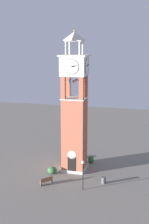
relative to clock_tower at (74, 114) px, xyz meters
The scene contains 8 objects.
ground 7.58m from the clock_tower, 100.12° to the left, with size 80.00×80.00×0.00m, color gray.
clock_tower is the anchor object (origin of this frame).
park_bench 9.12m from the clock_tower, 112.01° to the right, with size 1.40×1.48×0.95m.
lamp_post 7.87m from the clock_tower, 66.46° to the right, with size 0.36×0.36×3.58m.
trash_bin 9.08m from the clock_tower, 36.12° to the right, with size 0.52×0.52×0.80m, color #4C4C51.
shrub_near_entry 7.74m from the clock_tower, 57.30° to the left, with size 0.83×0.83×1.02m, color #336638.
shrub_left_of_tower 8.07m from the clock_tower, 109.21° to the left, with size 1.20×1.20×0.63m, color #336638.
shrub_behind_bench 7.83m from the clock_tower, 139.15° to the right, with size 1.20×1.20×0.91m, color #336638.
Camera 1 is at (9.58, -37.63, 16.93)m, focal length 49.50 mm.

